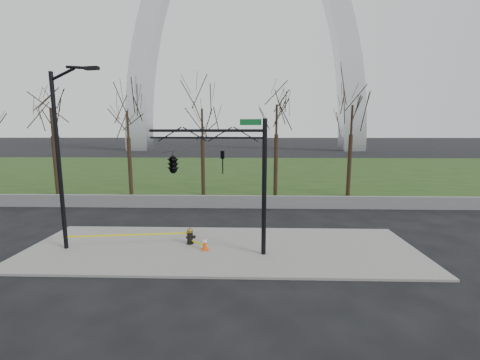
{
  "coord_description": "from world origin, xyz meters",
  "views": [
    {
      "loc": [
        1.27,
        -13.96,
        5.48
      ],
      "look_at": [
        0.81,
        2.0,
        2.98
      ],
      "focal_mm": 23.42,
      "sensor_mm": 36.0,
      "label": 1
    }
  ],
  "objects_px": {
    "fire_hydrant": "(190,236)",
    "traffic_signal_mast": "(190,162)",
    "traffic_cone": "(205,243)",
    "street_light": "(62,149)"
  },
  "relations": [
    {
      "from": "fire_hydrant",
      "to": "street_light",
      "type": "height_order",
      "value": "street_light"
    },
    {
      "from": "traffic_signal_mast",
      "to": "traffic_cone",
      "type": "bearing_deg",
      "value": 16.06
    },
    {
      "from": "fire_hydrant",
      "to": "street_light",
      "type": "xyz_separation_m",
      "value": [
        -5.45,
        -0.76,
        4.22
      ]
    },
    {
      "from": "traffic_cone",
      "to": "street_light",
      "type": "bearing_deg",
      "value": 179.98
    },
    {
      "from": "traffic_cone",
      "to": "traffic_signal_mast",
      "type": "bearing_deg",
      "value": -168.89
    },
    {
      "from": "traffic_cone",
      "to": "traffic_signal_mast",
      "type": "height_order",
      "value": "traffic_signal_mast"
    },
    {
      "from": "fire_hydrant",
      "to": "traffic_cone",
      "type": "relative_size",
      "value": 1.35
    },
    {
      "from": "street_light",
      "to": "traffic_signal_mast",
      "type": "distance_m",
      "value": 5.72
    },
    {
      "from": "fire_hydrant",
      "to": "traffic_signal_mast",
      "type": "bearing_deg",
      "value": -76.64
    },
    {
      "from": "street_light",
      "to": "traffic_signal_mast",
      "type": "height_order",
      "value": "street_light"
    }
  ]
}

